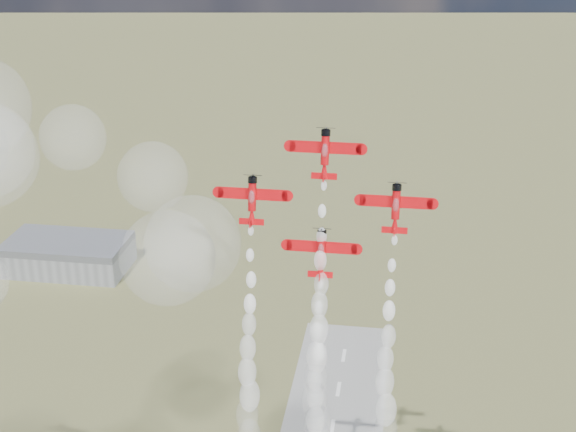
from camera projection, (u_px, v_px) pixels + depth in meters
The scene contains 8 objects.
hangar at pixel (68, 254), 334.21m from camera, with size 50.00×28.00×13.00m.
plane_lead at pixel (325, 153), 133.55m from camera, with size 12.06×4.18×8.52m.
plane_left at pixel (252, 199), 136.90m from camera, with size 12.06×4.18×8.52m.
plane_right at pixel (396, 207), 133.52m from camera, with size 12.06×4.18×8.52m.
plane_slot at pixel (321, 252), 136.87m from camera, with size 12.06×4.18×8.52m.
smoke_trail_lead at pixel (317, 392), 141.68m from camera, with size 5.47×11.98×48.97m.
smoke_trail_left at pixel (247, 431), 145.08m from camera, with size 6.05×12.44×49.60m.
drifted_smoke_cloud at pixel (41, 191), 152.05m from camera, with size 66.45×32.59×52.55m.
Camera 1 is at (16.27, -105.20, 149.72)m, focal length 50.00 mm.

